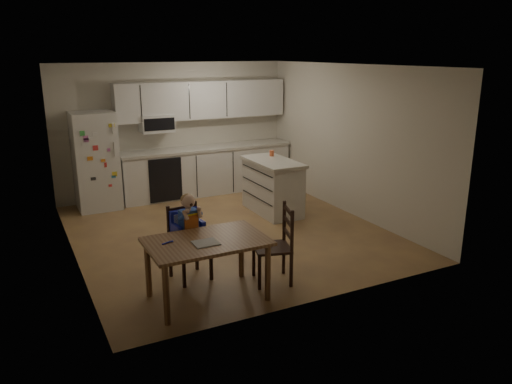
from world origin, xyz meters
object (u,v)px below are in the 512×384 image
object	(u,v)px
refrigerator	(96,161)
red_cup	(272,153)
kitchen_island	(273,186)
dining_table	(207,248)
chair_side	(280,239)
chair_booster	(188,227)

from	to	relation	value
refrigerator	red_cup	bearing A→B (deg)	-24.94
kitchen_island	dining_table	size ratio (longest dim) A/B	0.95
dining_table	chair_side	bearing A→B (deg)	1.42
dining_table	refrigerator	bearing A→B (deg)	96.87
red_cup	dining_table	distance (m)	3.60
dining_table	chair_side	world-z (taller)	chair_side
refrigerator	chair_side	bearing A→B (deg)	-70.43
kitchen_island	chair_side	distance (m)	2.69
dining_table	red_cup	bearing A→B (deg)	49.99
refrigerator	kitchen_island	size ratio (longest dim) A/B	1.37
dining_table	chair_side	size ratio (longest dim) A/B	1.38
refrigerator	chair_booster	size ratio (longest dim) A/B	1.58
red_cup	dining_table	xyz separation A→B (m)	(-2.30, -2.74, -0.36)
chair_booster	red_cup	bearing A→B (deg)	34.60
kitchen_island	chair_side	size ratio (longest dim) A/B	1.31
chair_side	refrigerator	bearing A→B (deg)	-144.12
chair_booster	chair_side	size ratio (longest dim) A/B	1.13
dining_table	chair_booster	bearing A→B (deg)	90.59
refrigerator	chair_side	distance (m)	4.27
refrigerator	chair_side	size ratio (longest dim) A/B	1.79
chair_booster	chair_side	xyz separation A→B (m)	(0.95, -0.59, -0.11)
refrigerator	chair_side	xyz separation A→B (m)	(1.43, -4.01, -0.31)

